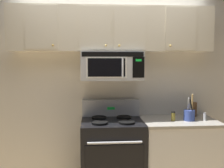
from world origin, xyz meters
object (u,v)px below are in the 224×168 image
object	(u,v)px
salt_shaker	(205,117)
spice_jar	(173,116)
over_range_microwave	(112,66)
pepper_mill	(195,109)
stove_range	(112,155)
utensil_crock_blue	(189,114)

from	to	relation	value
salt_shaker	spice_jar	bearing A→B (deg)	179.56
over_range_microwave	pepper_mill	xyz separation A→B (m)	(1.10, 0.04, -0.58)
stove_range	salt_shaker	size ratio (longest dim) A/B	11.56
utensil_crock_blue	pepper_mill	xyz separation A→B (m)	(0.15, 0.21, 0.01)
spice_jar	stove_range	bearing A→B (deg)	175.99
stove_range	pepper_mill	size ratio (longest dim) A/B	5.87
over_range_microwave	salt_shaker	size ratio (longest dim) A/B	7.85
spice_jar	over_range_microwave	bearing A→B (deg)	167.28
salt_shaker	stove_range	bearing A→B (deg)	177.23
over_range_microwave	pepper_mill	size ratio (longest dim) A/B	3.99
stove_range	pepper_mill	bearing A→B (deg)	8.31
utensil_crock_blue	spice_jar	size ratio (longest dim) A/B	2.87
over_range_microwave	stove_range	bearing A→B (deg)	-89.86
salt_shaker	utensil_crock_blue	bearing A→B (deg)	177.92
over_range_microwave	pepper_mill	bearing A→B (deg)	2.30
utensil_crock_blue	spice_jar	xyz separation A→B (m)	(-0.20, -0.00, -0.02)
pepper_mill	salt_shaker	bearing A→B (deg)	-78.26
salt_shaker	spice_jar	distance (m)	0.40
stove_range	over_range_microwave	xyz separation A→B (m)	(-0.00, 0.12, 1.11)
over_range_microwave	utensil_crock_blue	world-z (taller)	over_range_microwave
utensil_crock_blue	pepper_mill	bearing A→B (deg)	54.62
over_range_microwave	spice_jar	world-z (taller)	over_range_microwave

